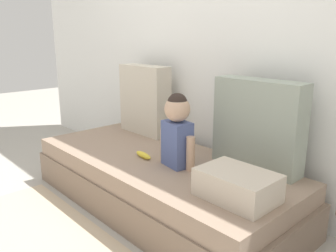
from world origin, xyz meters
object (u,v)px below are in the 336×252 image
object	(u,v)px
couch	(159,182)
toddler	(177,129)
throw_pillow_left	(145,100)
folded_blanket	(237,185)
banana	(143,155)
throw_pillow_right	(258,125)

from	to	relation	value
couch	toddler	size ratio (longest dim) A/B	4.25
throw_pillow_left	folded_blanket	xyz separation A→B (m)	(1.32, -0.45, -0.22)
banana	throw_pillow_left	bearing A→B (deg)	139.82
throw_pillow_left	banana	world-z (taller)	throw_pillow_left
banana	throw_pillow_right	bearing A→B (deg)	33.42
couch	throw_pillow_left	distance (m)	0.82
throw_pillow_right	banana	distance (m)	0.81
folded_blanket	throw_pillow_left	bearing A→B (deg)	161.22
throw_pillow_left	throw_pillow_right	distance (m)	1.14
throw_pillow_left	throw_pillow_right	bearing A→B (deg)	0.00
couch	banana	bearing A→B (deg)	-130.49
couch	throw_pillow_left	xyz separation A→B (m)	(-0.57, 0.34, 0.48)
throw_pillow_left	throw_pillow_right	xyz separation A→B (m)	(1.14, 0.00, -0.01)
throw_pillow_left	folded_blanket	bearing A→B (deg)	-18.78
couch	throw_pillow_left	world-z (taller)	throw_pillow_left
toddler	banana	bearing A→B (deg)	-164.68
couch	throw_pillow_left	size ratio (longest dim) A/B	3.50
throw_pillow_right	folded_blanket	distance (m)	0.53
throw_pillow_right	folded_blanket	world-z (taller)	throw_pillow_right
throw_pillow_right	toddler	distance (m)	0.51
throw_pillow_left	banana	bearing A→B (deg)	-40.18
throw_pillow_left	folded_blanket	distance (m)	1.41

